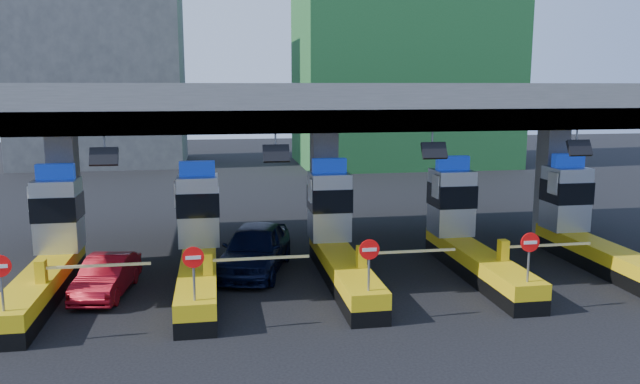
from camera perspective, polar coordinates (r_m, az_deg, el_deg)
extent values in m
plane|color=black|center=(23.11, 1.65, -7.73)|extent=(120.00, 120.00, 0.00)
cube|color=slate|center=(25.00, 0.37, 8.18)|extent=(28.00, 12.00, 1.50)
cube|color=#4C4C49|center=(19.43, 3.29, 6.52)|extent=(28.00, 0.60, 0.70)
cube|color=slate|center=(25.61, -22.27, -0.39)|extent=(1.00, 1.00, 5.50)
cube|color=slate|center=(25.34, 0.36, 0.24)|extent=(1.00, 1.00, 5.50)
cube|color=slate|center=(28.78, 20.37, 0.77)|extent=(1.00, 1.00, 5.50)
cylinder|color=slate|center=(19.25, -19.12, 4.18)|extent=(0.06, 0.06, 0.50)
cube|color=black|center=(19.09, -19.15, 3.08)|extent=(0.80, 0.38, 0.54)
cylinder|color=slate|center=(19.07, -4.10, 4.64)|extent=(0.06, 0.06, 0.50)
cube|color=black|center=(18.91, -4.03, 3.53)|extent=(0.80, 0.38, 0.54)
cylinder|color=slate|center=(20.17, 10.23, 4.79)|extent=(0.06, 0.06, 0.50)
cube|color=black|center=(20.02, 10.40, 3.74)|extent=(0.80, 0.38, 0.54)
cylinder|color=slate|center=(22.36, 22.42, 4.69)|extent=(0.06, 0.06, 0.50)
cube|color=black|center=(22.22, 22.64, 3.74)|extent=(0.80, 0.38, 0.54)
cube|color=black|center=(22.41, -24.06, -8.50)|extent=(1.20, 8.00, 0.50)
cube|color=#E5B70C|center=(22.26, -24.15, -7.27)|extent=(1.20, 8.00, 0.50)
cube|color=#9EA3A8|center=(24.54, -22.80, -1.92)|extent=(1.50, 1.50, 2.60)
cube|color=black|center=(24.46, -22.85, -1.24)|extent=(1.56, 1.56, 0.90)
cube|color=#0C2DBF|center=(24.29, -23.04, 1.74)|extent=(1.30, 0.35, 0.55)
cube|color=white|center=(24.33, -24.90, -0.48)|extent=(0.06, 0.70, 0.90)
cylinder|color=slate|center=(18.70, -27.08, -7.79)|extent=(0.07, 0.07, 1.30)
cube|color=#E5B70C|center=(20.90, -24.15, -6.64)|extent=(0.30, 0.35, 0.70)
cube|color=white|center=(20.51, -19.68, -6.36)|extent=(3.20, 0.08, 0.08)
cube|color=black|center=(21.68, -11.04, -8.40)|extent=(1.20, 8.00, 0.50)
cube|color=#E5B70C|center=(21.54, -11.08, -7.14)|extent=(1.20, 8.00, 0.50)
cube|color=#9EA3A8|center=(23.88, -11.04, -1.63)|extent=(1.50, 1.50, 2.60)
cube|color=black|center=(23.80, -11.07, -0.93)|extent=(1.56, 1.56, 0.90)
cube|color=#0C2DBF|center=(23.62, -11.17, 2.13)|extent=(1.30, 0.35, 0.55)
cube|color=white|center=(23.49, -13.07, -0.15)|extent=(0.06, 0.70, 0.90)
cylinder|color=slate|center=(17.83, -11.45, -7.71)|extent=(0.07, 0.07, 1.30)
cylinder|color=red|center=(17.63, -11.52, -5.88)|extent=(0.60, 0.04, 0.60)
cube|color=white|center=(17.61, -11.52, -5.90)|extent=(0.42, 0.02, 0.10)
cube|color=#E5B70C|center=(20.21, -10.22, -6.47)|extent=(0.30, 0.35, 0.70)
cube|color=white|center=(20.22, -5.52, -6.05)|extent=(3.20, 0.08, 0.08)
cube|color=black|center=(22.10, 2.16, -7.87)|extent=(1.20, 8.00, 0.50)
cube|color=#E5B70C|center=(21.95, 2.17, -6.63)|extent=(1.20, 8.00, 0.50)
cube|color=#9EA3A8|center=(24.26, 0.85, -1.27)|extent=(1.50, 1.50, 2.60)
cube|color=black|center=(24.18, 0.86, -0.58)|extent=(1.56, 1.56, 0.90)
cube|color=#0C2DBF|center=(24.00, 0.86, 2.43)|extent=(1.30, 0.35, 0.55)
cube|color=white|center=(23.71, -0.92, 0.19)|extent=(0.06, 0.70, 0.90)
cylinder|color=slate|center=(18.33, 4.49, -7.05)|extent=(0.07, 0.07, 1.30)
cylinder|color=red|center=(18.14, 4.53, -5.27)|extent=(0.60, 0.04, 0.60)
cube|color=white|center=(18.12, 4.55, -5.29)|extent=(0.42, 0.02, 0.10)
cube|color=#E5B70C|center=(20.74, 3.81, -5.91)|extent=(0.30, 0.35, 0.70)
cube|color=white|center=(21.14, 8.18, -5.40)|extent=(3.20, 0.08, 0.08)
cube|color=black|center=(23.59, 14.23, -7.03)|extent=(1.20, 8.00, 0.50)
cube|color=#E5B70C|center=(23.45, 14.28, -5.86)|extent=(1.20, 8.00, 0.50)
cube|color=#9EA3A8|center=(25.62, 11.91, -0.89)|extent=(1.50, 1.50, 2.60)
cube|color=black|center=(25.55, 11.95, -0.23)|extent=(1.56, 1.56, 0.90)
cube|color=#0C2DBF|center=(25.38, 12.04, 2.62)|extent=(1.30, 0.35, 0.55)
cube|color=white|center=(24.95, 10.51, 0.51)|extent=(0.06, 0.70, 0.90)
cylinder|color=slate|center=(20.11, 18.53, -6.02)|extent=(0.07, 0.07, 1.30)
cylinder|color=red|center=(19.93, 18.66, -4.38)|extent=(0.60, 0.04, 0.60)
cube|color=white|center=(19.91, 18.69, -4.40)|extent=(0.42, 0.02, 0.10)
cube|color=#E5B70C|center=(22.40, 16.40, -5.11)|extent=(0.30, 0.35, 0.70)
cube|color=white|center=(23.13, 20.10, -4.58)|extent=(3.20, 0.08, 0.08)
cube|color=black|center=(25.97, 24.44, -6.07)|extent=(1.20, 8.00, 0.50)
cube|color=#E5B70C|center=(25.85, 24.51, -5.00)|extent=(1.20, 8.00, 0.50)
cube|color=#9EA3A8|center=(27.83, 21.54, -0.53)|extent=(1.50, 1.50, 2.60)
cube|color=black|center=(27.77, 21.60, 0.08)|extent=(1.56, 1.56, 0.90)
cube|color=#0C2DBF|center=(27.61, 21.75, 2.70)|extent=(1.30, 0.35, 0.55)
cube|color=white|center=(27.06, 20.51, 0.77)|extent=(0.06, 0.70, 0.90)
cube|color=#E5B70C|center=(24.96, 26.81, -4.25)|extent=(0.30, 0.35, 0.70)
cube|color=#1E5926|center=(56.48, 7.62, 16.87)|extent=(18.00, 12.00, 28.00)
cube|color=#4C4C49|center=(58.46, -19.50, 11.25)|extent=(14.00, 10.00, 18.00)
imported|color=black|center=(23.56, -5.98, -5.14)|extent=(3.52, 5.71, 1.81)
imported|color=maroon|center=(22.20, -18.93, -7.27)|extent=(1.89, 4.05, 1.28)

